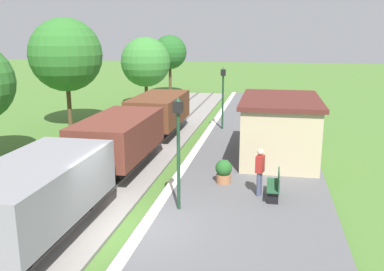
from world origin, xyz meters
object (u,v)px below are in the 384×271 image
(bench_down_platform, at_px, (275,125))
(tree_field_left, at_px, (146,62))
(person_waiting, at_px, (260,170))
(potted_planter, at_px, (224,171))
(lamp_post_far, at_px, (223,87))
(freight_train, at_px, (119,140))
(bench_near_hut, at_px, (275,185))
(tree_field_distant, at_px, (170,52))
(lamp_post_near, at_px, (178,133))
(tree_trackside_far, at_px, (66,55))
(station_hut, at_px, (279,128))

(bench_down_platform, relative_size, tree_field_left, 0.27)
(person_waiting, bearing_deg, tree_field_left, -47.59)
(person_waiting, bearing_deg, potted_planter, -21.73)
(potted_planter, bearing_deg, tree_field_left, 115.30)
(lamp_post_far, bearing_deg, freight_train, -113.89)
(bench_near_hut, bearing_deg, freight_train, 158.82)
(potted_planter, bearing_deg, bench_down_platform, 77.63)
(tree_field_distant, bearing_deg, lamp_post_far, -66.09)
(bench_down_platform, relative_size, lamp_post_near, 0.41)
(lamp_post_near, xyz_separation_m, tree_field_left, (-7.33, 20.68, 0.82))
(potted_planter, xyz_separation_m, tree_field_left, (-8.49, 17.95, 2.89))
(person_waiting, bearing_deg, tree_trackside_far, -25.19)
(tree_trackside_far, distance_m, tree_field_left, 8.92)
(lamp_post_far, distance_m, tree_field_left, 11.28)
(potted_planter, bearing_deg, station_hut, 61.99)
(bench_down_platform, bearing_deg, lamp_post_far, 168.80)
(person_waiting, height_order, potted_planter, person_waiting)
(station_hut, height_order, tree_trackside_far, tree_trackside_far)
(bench_near_hut, relative_size, tree_field_distant, 0.26)
(freight_train, bearing_deg, lamp_post_near, -49.45)
(lamp_post_far, distance_m, tree_trackside_far, 10.06)
(bench_near_hut, bearing_deg, station_hut, 88.15)
(station_hut, height_order, lamp_post_far, lamp_post_far)
(lamp_post_far, bearing_deg, bench_down_platform, -11.20)
(freight_train, xyz_separation_m, potted_planter, (4.70, -1.41, -0.67))
(station_hut, distance_m, tree_field_left, 17.67)
(bench_near_hut, xyz_separation_m, potted_planter, (-1.93, 1.16, 0.00))
(person_waiting, distance_m, tree_field_distant, 28.41)
(station_hut, xyz_separation_m, tree_field_distant, (-10.39, 21.58, 2.44))
(tree_field_distant, bearing_deg, freight_train, -81.52)
(station_hut, bearing_deg, tree_field_distant, 115.71)
(bench_near_hut, height_order, tree_field_distant, tree_field_distant)
(potted_planter, height_order, lamp_post_near, lamp_post_near)
(person_waiting, distance_m, tree_field_left, 21.53)
(potted_planter, bearing_deg, lamp_post_near, -112.93)
(freight_train, distance_m, tree_trackside_far, 10.74)
(lamp_post_near, distance_m, tree_trackside_far, 15.81)
(lamp_post_far, xyz_separation_m, tree_trackside_far, (-9.91, 0.04, 1.76))
(station_hut, relative_size, potted_planter, 6.33)
(station_hut, distance_m, tree_trackside_far, 14.57)
(bench_down_platform, bearing_deg, potted_planter, -102.37)
(freight_train, xyz_separation_m, person_waiting, (6.08, -2.44, -0.21))
(tree_field_left, bearing_deg, tree_field_distant, 88.56)
(lamp_post_near, distance_m, lamp_post_far, 12.15)
(freight_train, distance_m, tree_field_distant, 24.53)
(person_waiting, distance_m, potted_planter, 1.78)
(potted_planter, distance_m, tree_field_distant, 27.05)
(person_waiting, height_order, lamp_post_near, lamp_post_near)
(bench_down_platform, height_order, tree_trackside_far, tree_trackside_far)
(potted_planter, xyz_separation_m, lamp_post_far, (-1.15, 9.42, 2.08))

